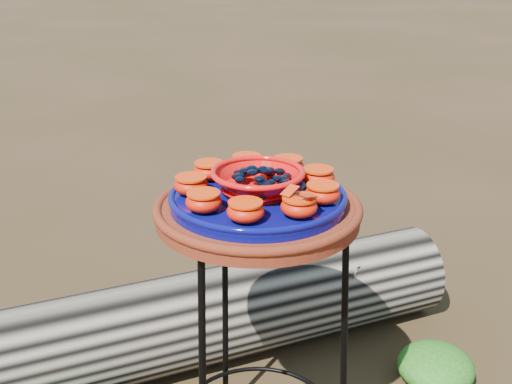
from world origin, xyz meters
name	(u,v)px	position (x,y,z in m)	size (l,w,h in m)	color
plant_stand	(258,352)	(0.00, 0.00, 0.35)	(0.44, 0.44, 0.70)	black
terracotta_saucer	(258,212)	(0.00, 0.00, 0.72)	(0.45, 0.45, 0.04)	#5B130B
cobalt_plate	(258,199)	(0.00, 0.00, 0.75)	(0.39, 0.39, 0.03)	#060C42
red_bowl	(258,183)	(0.00, 0.00, 0.79)	(0.19, 0.19, 0.05)	red
glass_gems	(258,165)	(0.00, 0.00, 0.83)	(0.15, 0.15, 0.03)	black
orange_half_0	(299,207)	(0.03, -0.14, 0.78)	(0.07, 0.07, 0.04)	#AB0701
orange_half_1	(323,194)	(0.10, -0.10, 0.78)	(0.07, 0.07, 0.04)	#AB0701
orange_half_2	(318,177)	(0.14, -0.01, 0.78)	(0.07, 0.07, 0.04)	#AB0701
orange_half_3	(288,166)	(0.12, 0.08, 0.78)	(0.07, 0.07, 0.04)	#AB0701
orange_half_4	(247,164)	(0.04, 0.14, 0.78)	(0.07, 0.07, 0.04)	#AB0701
orange_half_5	(209,171)	(-0.06, 0.13, 0.78)	(0.07, 0.07, 0.04)	#AB0701
orange_half_6	(191,185)	(-0.13, 0.06, 0.78)	(0.07, 0.07, 0.04)	#AB0701
orange_half_7	(204,202)	(-0.14, -0.04, 0.78)	(0.07, 0.07, 0.04)	#AB0701
orange_half_8	(246,211)	(-0.08, -0.12, 0.78)	(0.07, 0.07, 0.04)	#AB0701
butterfly	(299,194)	(0.03, -0.14, 0.81)	(0.08, 0.05, 0.01)	red
driftwood_log	(211,315)	(0.06, 0.49, 0.15)	(1.62, 0.42, 0.30)	black
foliage_right	(436,366)	(0.64, 0.07, 0.06)	(0.24, 0.24, 0.12)	#164511
foliage_back	(150,334)	(-0.12, 0.56, 0.09)	(0.36, 0.36, 0.18)	#164511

